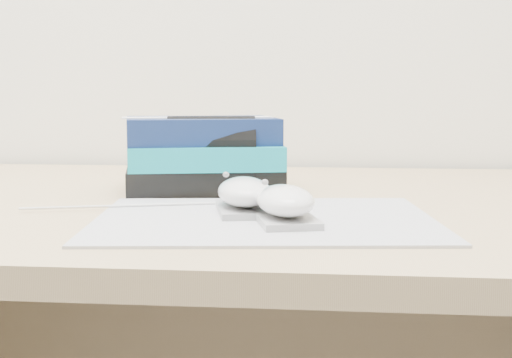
# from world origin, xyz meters

# --- Properties ---
(desk) EXTENTS (1.60, 0.80, 0.73)m
(desk) POSITION_xyz_m (0.00, 1.64, 0.50)
(desk) COLOR tan
(desk) RESTS_ON ground
(mousepad) EXTENTS (0.41, 0.33, 0.00)m
(mousepad) POSITION_xyz_m (-0.08, 1.41, 0.73)
(mousepad) COLOR gray
(mousepad) RESTS_ON desk
(mouse_rear) EXTENTS (0.09, 0.12, 0.05)m
(mouse_rear) POSITION_xyz_m (-0.11, 1.44, 0.75)
(mouse_rear) COLOR #969699
(mouse_rear) RESTS_ON mousepad
(mouse_front) EXTENTS (0.09, 0.12, 0.05)m
(mouse_front) POSITION_xyz_m (-0.06, 1.39, 0.75)
(mouse_front) COLOR #9D9C9F
(mouse_front) RESTS_ON mousepad
(usb_cable) EXTENTS (0.23, 0.07, 0.00)m
(usb_cable) POSITION_xyz_m (-0.27, 1.46, 0.73)
(usb_cable) COLOR silver
(usb_cable) RESTS_ON mousepad
(book_stack) EXTENTS (0.25, 0.22, 0.11)m
(book_stack) POSITION_xyz_m (-0.19, 1.64, 0.78)
(book_stack) COLOR black
(book_stack) RESTS_ON desk
(pouch) EXTENTS (0.13, 0.10, 0.11)m
(pouch) POSITION_xyz_m (-0.18, 1.61, 0.78)
(pouch) COLOR black
(pouch) RESTS_ON desk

